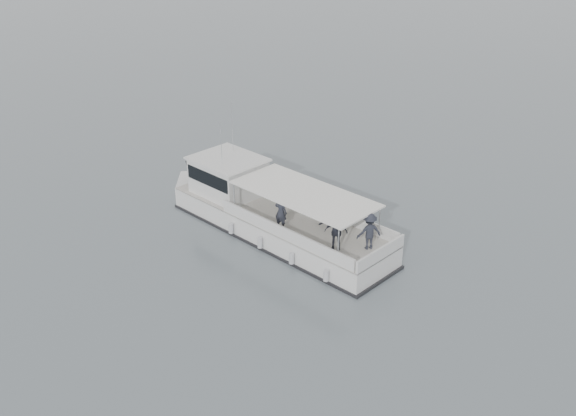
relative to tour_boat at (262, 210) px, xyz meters
The scene contains 2 objects.
ground 4.59m from the tour_boat, 29.40° to the left, with size 1400.00×1400.00×0.00m, color #565F65.
tour_boat is the anchor object (origin of this frame).
Camera 1 is at (12.76, -24.48, 14.88)m, focal length 40.00 mm.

